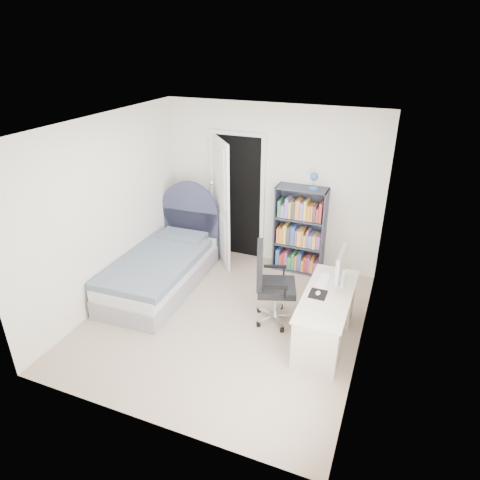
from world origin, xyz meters
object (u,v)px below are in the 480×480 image
at_px(bookcase, 299,233).
at_px(nightstand, 184,228).
at_px(office_chair, 270,280).
at_px(bed, 163,266).
at_px(floor_lamp, 212,226).
at_px(desk, 326,315).

bearing_deg(bookcase, nightstand, -179.09).
bearing_deg(bookcase, office_chair, -90.10).
xyz_separation_m(bed, nightstand, (-0.27, 1.14, 0.09)).
relative_size(bed, office_chair, 1.99).
height_order(nightstand, office_chair, office_chair).
bearing_deg(nightstand, bookcase, 0.91).
height_order(floor_lamp, desk, floor_lamp).
height_order(bed, office_chair, bed).
distance_m(bed, desk, 2.51).
relative_size(floor_lamp, desk, 0.99).
distance_m(nightstand, desk, 3.15).
relative_size(floor_lamp, bookcase, 0.83).
height_order(nightstand, floor_lamp, floor_lamp).
bearing_deg(bed, floor_lamp, 74.46).
distance_m(nightstand, floor_lamp, 0.59).
height_order(floor_lamp, office_chair, floor_lamp).
relative_size(bed, bookcase, 1.33).
bearing_deg(desk, bookcase, 115.60).
relative_size(nightstand, desk, 0.43).
bearing_deg(bookcase, bed, -145.73).
distance_m(desk, office_chair, 0.80).
bearing_deg(floor_lamp, nightstand, 171.41).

